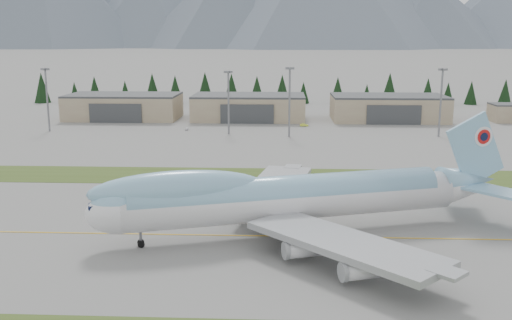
{
  "coord_description": "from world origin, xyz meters",
  "views": [
    {
      "loc": [
        -0.55,
        -96.46,
        34.47
      ],
      "look_at": [
        -6.27,
        27.49,
        8.0
      ],
      "focal_mm": 40.0,
      "sensor_mm": 36.0,
      "label": 1
    }
  ],
  "objects_px": {
    "hangar_left": "(124,106)",
    "hangar_right": "(388,108)",
    "service_vehicle_b": "(304,126)",
    "service_vehicle_c": "(470,127)",
    "hangar_center": "(249,107)",
    "service_vehicle_a": "(187,130)",
    "boeing_747_freighter": "(289,197)"
  },
  "relations": [
    {
      "from": "hangar_left",
      "to": "hangar_right",
      "type": "relative_size",
      "value": 1.0
    },
    {
      "from": "service_vehicle_b",
      "to": "service_vehicle_c",
      "type": "distance_m",
      "value": 66.15
    },
    {
      "from": "service_vehicle_c",
      "to": "hangar_left",
      "type": "bearing_deg",
      "value": 158.06
    },
    {
      "from": "hangar_center",
      "to": "hangar_right",
      "type": "relative_size",
      "value": 1.0
    },
    {
      "from": "hangar_right",
      "to": "service_vehicle_a",
      "type": "height_order",
      "value": "hangar_right"
    },
    {
      "from": "boeing_747_freighter",
      "to": "hangar_right",
      "type": "distance_m",
      "value": 154.88
    },
    {
      "from": "hangar_left",
      "to": "service_vehicle_c",
      "type": "xyz_separation_m",
      "value": [
        144.46,
        -17.16,
        -5.39
      ]
    },
    {
      "from": "boeing_747_freighter",
      "to": "hangar_left",
      "type": "bearing_deg",
      "value": 98.29
    },
    {
      "from": "service_vehicle_a",
      "to": "service_vehicle_b",
      "type": "bearing_deg",
      "value": 7.47
    },
    {
      "from": "hangar_left",
      "to": "service_vehicle_a",
      "type": "relative_size",
      "value": 15.89
    },
    {
      "from": "service_vehicle_b",
      "to": "hangar_right",
      "type": "bearing_deg",
      "value": -68.17
    },
    {
      "from": "hangar_left",
      "to": "service_vehicle_a",
      "type": "distance_m",
      "value": 45.58
    },
    {
      "from": "service_vehicle_a",
      "to": "service_vehicle_c",
      "type": "distance_m",
      "value": 112.53
    },
    {
      "from": "hangar_left",
      "to": "service_vehicle_b",
      "type": "bearing_deg",
      "value": -13.77
    },
    {
      "from": "service_vehicle_a",
      "to": "hangar_right",
      "type": "bearing_deg",
      "value": 13.51
    },
    {
      "from": "boeing_747_freighter",
      "to": "service_vehicle_a",
      "type": "relative_size",
      "value": 26.35
    },
    {
      "from": "hangar_center",
      "to": "hangar_right",
      "type": "height_order",
      "value": "same"
    },
    {
      "from": "hangar_left",
      "to": "service_vehicle_a",
      "type": "bearing_deg",
      "value": -43.54
    },
    {
      "from": "service_vehicle_a",
      "to": "service_vehicle_b",
      "type": "distance_m",
      "value": 47.08
    },
    {
      "from": "hangar_right",
      "to": "hangar_left",
      "type": "bearing_deg",
      "value": 180.0
    },
    {
      "from": "hangar_center",
      "to": "hangar_right",
      "type": "distance_m",
      "value": 60.0
    },
    {
      "from": "hangar_left",
      "to": "hangar_center",
      "type": "xyz_separation_m",
      "value": [
        55.0,
        0.0,
        0.0
      ]
    },
    {
      "from": "hangar_center",
      "to": "hangar_left",
      "type": "bearing_deg",
      "value": 180.0
    },
    {
      "from": "hangar_left",
      "to": "service_vehicle_c",
      "type": "distance_m",
      "value": 145.57
    },
    {
      "from": "hangar_left",
      "to": "service_vehicle_b",
      "type": "relative_size",
      "value": 13.9
    },
    {
      "from": "boeing_747_freighter",
      "to": "service_vehicle_a",
      "type": "distance_m",
      "value": 123.43
    },
    {
      "from": "boeing_747_freighter",
      "to": "service_vehicle_b",
      "type": "distance_m",
      "value": 129.63
    },
    {
      "from": "hangar_right",
      "to": "service_vehicle_b",
      "type": "xyz_separation_m",
      "value": [
        -36.66,
        -19.21,
        -5.39
      ]
    },
    {
      "from": "hangar_right",
      "to": "service_vehicle_a",
      "type": "xyz_separation_m",
      "value": [
        -82.19,
        -31.18,
        -5.39
      ]
    },
    {
      "from": "boeing_747_freighter",
      "to": "service_vehicle_c",
      "type": "bearing_deg",
      "value": 43.49
    },
    {
      "from": "service_vehicle_c",
      "to": "service_vehicle_a",
      "type": "bearing_deg",
      "value": 171.99
    },
    {
      "from": "service_vehicle_c",
      "to": "hangar_center",
      "type": "bearing_deg",
      "value": 153.97
    }
  ]
}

